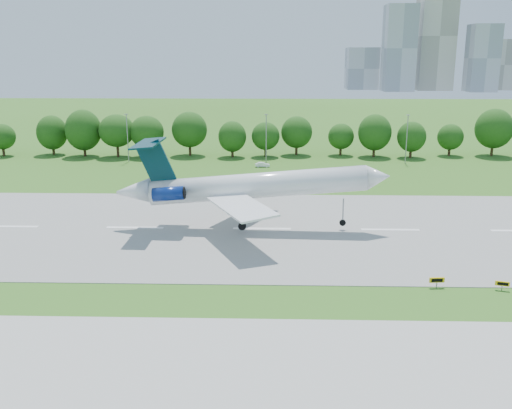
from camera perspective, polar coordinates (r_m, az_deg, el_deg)
name	(u,v)px	position (r m, az deg, el deg)	size (l,w,h in m)	color
ground	(434,296)	(68.32, 17.41, -8.72)	(600.00, 600.00, 0.00)	#325B18
runway	(390,230)	(91.11, 13.28, -2.50)	(400.00, 45.00, 0.08)	gray
taxiway	(494,385)	(53.11, 22.72, -16.29)	(400.00, 23.00, 0.08)	#ADADA8
tree_line	(342,133)	(154.68, 8.55, 7.06)	(288.40, 8.40, 10.40)	#382314
light_poles	(336,138)	(144.53, 8.02, 6.61)	(175.90, 0.25, 12.19)	gray
skyline	(429,49)	(466.21, 16.94, 14.62)	(127.00, 52.00, 80.00)	#B2B2B7
airliner	(244,185)	(87.54, -1.24, 1.92)	(42.33, 30.82, 13.50)	white
taxi_sign_left	(437,280)	(70.37, 17.64, -7.23)	(1.80, 0.38, 1.26)	gray
taxi_sign_right	(502,284)	(72.27, 23.41, -7.29)	(1.55, 0.60, 1.10)	gray
service_vehicle_a	(262,165)	(138.75, 0.65, 4.00)	(1.23, 3.52, 1.16)	white
service_vehicle_b	(162,166)	(138.49, -9.40, 3.80)	(1.42, 3.53, 1.20)	silver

